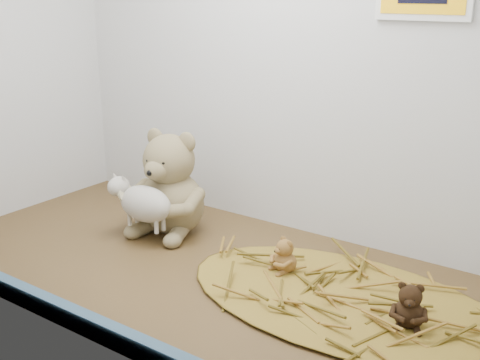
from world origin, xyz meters
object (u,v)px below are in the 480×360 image
Objects in this scene: main_teddy at (171,181)px; toy_lamb at (146,204)px; mini_teddy_tan at (285,254)px; mini_teddy_brown at (410,303)px.

toy_lamb is at bearing -97.58° from main_teddy.
main_teddy is 3.42× the size of mini_teddy_tan.
mini_teddy_brown is at bearing -17.31° from main_teddy.
mini_teddy_brown is (60.58, -10.39, -6.89)cm from main_teddy.
toy_lamb is 34.07cm from mini_teddy_tan.
main_teddy is 34.70cm from mini_teddy_tan.
mini_teddy_tan is 0.90× the size of mini_teddy_brown.
main_teddy reaches higher than mini_teddy_tan.
main_teddy reaches higher than toy_lamb.
main_teddy is 9.05cm from toy_lamb.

